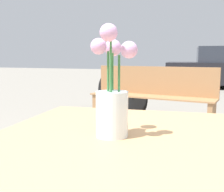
{
  "coord_description": "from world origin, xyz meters",
  "views": [
    {
      "loc": [
        0.21,
        -0.81,
        0.99
      ],
      "look_at": [
        -0.08,
        -0.01,
        0.87
      ],
      "focal_mm": 45.0,
      "sensor_mm": 36.0,
      "label": 1
    }
  ],
  "objects_px": {
    "table_front": "(136,168)",
    "bicycle": "(120,93)",
    "bench_middle": "(152,94)",
    "flower_vase": "(112,101)"
  },
  "relations": [
    {
      "from": "table_front",
      "to": "bicycle",
      "type": "distance_m",
      "value": 4.18
    },
    {
      "from": "table_front",
      "to": "bicycle",
      "type": "xyz_separation_m",
      "value": [
        -1.33,
        3.95,
        -0.31
      ]
    },
    {
      "from": "bench_middle",
      "to": "bicycle",
      "type": "bearing_deg",
      "value": 130.92
    },
    {
      "from": "bench_middle",
      "to": "bicycle",
      "type": "relative_size",
      "value": 1.45
    },
    {
      "from": "table_front",
      "to": "flower_vase",
      "type": "height_order",
      "value": "flower_vase"
    },
    {
      "from": "flower_vase",
      "to": "bench_middle",
      "type": "xyz_separation_m",
      "value": [
        -0.49,
        3.08,
        -0.38
      ]
    },
    {
      "from": "bench_middle",
      "to": "bicycle",
      "type": "distance_m",
      "value": 1.18
    },
    {
      "from": "table_front",
      "to": "flower_vase",
      "type": "bearing_deg",
      "value": -170.26
    },
    {
      "from": "table_front",
      "to": "bench_middle",
      "type": "height_order",
      "value": "bench_middle"
    },
    {
      "from": "flower_vase",
      "to": "bicycle",
      "type": "distance_m",
      "value": 4.19
    }
  ]
}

